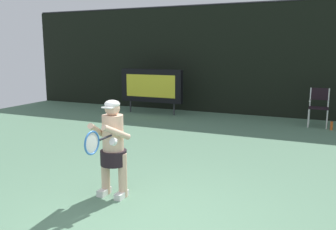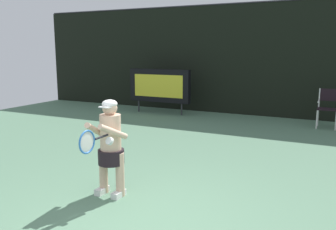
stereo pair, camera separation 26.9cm
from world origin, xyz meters
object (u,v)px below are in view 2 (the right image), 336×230
tennis_player (110,144)px  umpire_chair (328,106)px  tennis_racket (88,142)px  scoreboard (159,86)px

tennis_player → umpire_chair: bearing=68.0°
tennis_player → tennis_racket: size_ratio=2.40×
scoreboard → tennis_player: (2.60, -6.52, -0.17)m
scoreboard → tennis_player: scoreboard is taller
scoreboard → tennis_racket: 7.70m
scoreboard → tennis_racket: bearing=-69.2°
umpire_chair → tennis_racket: size_ratio=1.79×
tennis_player → tennis_racket: (0.14, -0.68, 0.21)m
scoreboard → tennis_player: 7.02m
scoreboard → tennis_racket: (2.74, -7.20, 0.05)m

